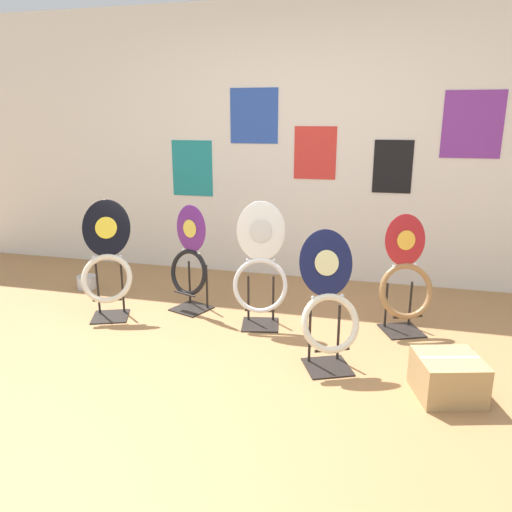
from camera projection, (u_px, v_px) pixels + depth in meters
name	position (u px, v px, depth m)	size (l,w,h in m)	color
ground_plane	(229.00, 395.00, 2.91)	(14.00, 14.00, 0.00)	#A37547
wall_back	(302.00, 146.00, 4.75)	(8.00, 0.07, 2.60)	silver
toilet_seat_display_navy_moon	(329.00, 308.00, 3.14)	(0.46, 0.42, 0.88)	black
toilet_seat_display_purple_note	(190.00, 262.00, 4.09)	(0.40, 0.36, 0.89)	black
toilet_seat_display_crimson_swirl	(405.00, 280.00, 3.67)	(0.45, 0.37, 0.89)	black
toilet_seat_display_white_plain	(260.00, 267.00, 3.77)	(0.44, 0.33, 0.96)	black
toilet_seat_display_jazz_black	(107.00, 266.00, 3.96)	(0.50, 0.48, 0.93)	black
paint_can	(87.00, 281.00, 4.70)	(0.18, 0.18, 0.13)	silver
storage_box	(448.00, 377.00, 2.87)	(0.43, 0.43, 0.24)	tan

